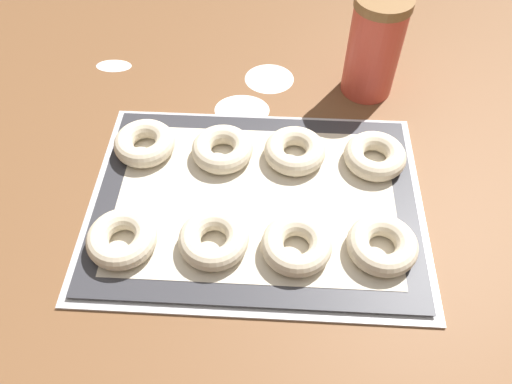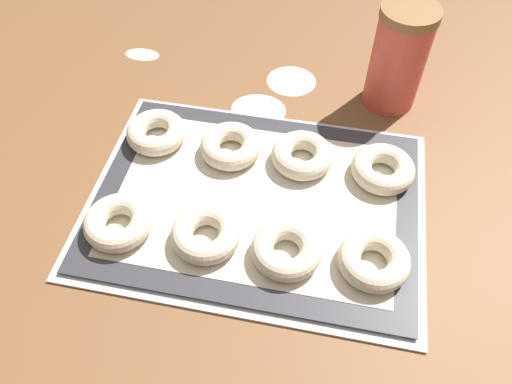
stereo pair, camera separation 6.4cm
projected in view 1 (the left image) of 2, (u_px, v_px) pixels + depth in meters
The scene contains 15 objects.
ground_plane at pixel (266, 211), 0.74m from camera, with size 2.80×2.80×0.00m, color brown.
baking_tray at pixel (256, 201), 0.75m from camera, with size 0.50×0.37×0.01m.
baking_mat at pixel (256, 199), 0.74m from camera, with size 0.47×0.35×0.00m.
bagel_front_far_left at pixel (122, 239), 0.68m from camera, with size 0.10×0.10×0.03m.
bagel_front_mid_left at pixel (214, 239), 0.68m from camera, with size 0.10×0.10×0.03m.
bagel_front_mid_right at pixel (296, 245), 0.67m from camera, with size 0.10×0.10×0.03m.
bagel_front_far_right at pixel (382, 245), 0.67m from camera, with size 0.10×0.10×0.03m.
bagel_back_far_left at pixel (145, 143), 0.79m from camera, with size 0.10×0.10×0.03m.
bagel_back_mid_left at pixel (222, 149), 0.78m from camera, with size 0.10×0.10×0.03m.
bagel_back_mid_right at pixel (295, 151), 0.78m from camera, with size 0.10×0.10×0.03m.
bagel_back_far_right at pixel (375, 156), 0.77m from camera, with size 0.10×0.10×0.03m.
flour_canister at pixel (374, 46), 0.84m from camera, with size 0.09×0.09×0.18m.
flour_patch_near at pixel (269, 78), 0.93m from camera, with size 0.09×0.09×0.00m.
flour_patch_far at pixel (242, 109), 0.88m from camera, with size 0.10×0.08×0.00m.
flour_patch_side at pixel (114, 65), 0.95m from camera, with size 0.07×0.04×0.00m.
Camera 1 is at (0.01, -0.44, 0.60)m, focal length 35.00 mm.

